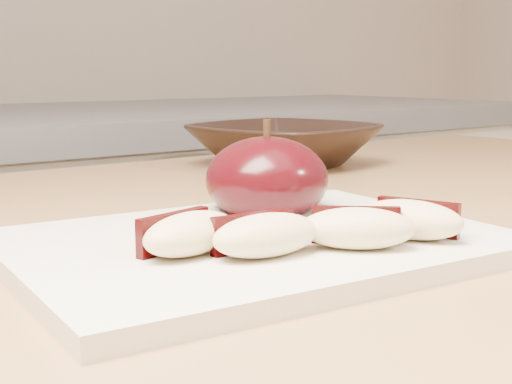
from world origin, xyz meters
TOP-DOWN VIEW (x-y plane):
  - cutting_board at (0.09, 0.41)m, footprint 0.29×0.23m
  - apple_half at (0.14, 0.46)m, footprint 0.09×0.09m
  - apple_wedge_a at (0.03, 0.39)m, footprint 0.07×0.04m
  - apple_wedge_b at (0.06, 0.37)m, footprint 0.06×0.04m
  - apple_wedge_c at (0.11, 0.35)m, footprint 0.06×0.06m
  - apple_wedge_d at (0.15, 0.35)m, footprint 0.05×0.07m
  - bowl at (0.34, 0.69)m, footprint 0.22×0.22m

SIDE VIEW (x-z plane):
  - cutting_board at x=0.09m, z-range 0.90..0.91m
  - apple_wedge_a at x=0.03m, z-range 0.91..0.93m
  - apple_wedge_b at x=0.06m, z-range 0.91..0.93m
  - apple_wedge_c at x=0.11m, z-range 0.91..0.93m
  - apple_wedge_d at x=0.15m, z-range 0.91..0.93m
  - bowl at x=0.34m, z-range 0.90..0.95m
  - apple_half at x=0.14m, z-range 0.90..0.97m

